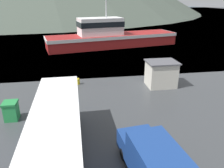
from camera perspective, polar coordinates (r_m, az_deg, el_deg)
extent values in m
plane|color=#3D5160|center=(144.17, -8.85, 17.99)|extent=(240.00, 240.00, 0.00)
cube|color=#194799|center=(12.54, -13.83, -17.56)|extent=(2.66, 11.12, 1.03)
cube|color=black|center=(11.88, -14.32, -13.41)|extent=(2.61, 10.90, 1.18)
cube|color=white|center=(11.37, -14.77, -9.44)|extent=(2.66, 11.12, 0.74)
cube|color=black|center=(16.83, -13.11, -3.13)|extent=(2.20, 0.09, 1.59)
cylinder|color=black|center=(16.13, -16.88, -10.43)|extent=(0.31, 0.90, 0.90)
cylinder|color=black|center=(15.96, -8.93, -10.03)|extent=(0.31, 0.90, 0.90)
cube|color=navy|center=(11.21, 12.11, -20.51)|extent=(2.47, 3.96, 1.97)
cube|color=navy|center=(13.35, 6.61, -14.68)|extent=(2.23, 1.83, 1.08)
cube|color=black|center=(12.25, 8.18, -13.41)|extent=(1.74, 0.26, 0.69)
cylinder|color=black|center=(13.26, 2.99, -17.80)|extent=(0.30, 0.72, 0.70)
cylinder|color=black|center=(13.84, 10.53, -16.24)|extent=(0.30, 0.72, 0.70)
cube|color=maroon|center=(42.45, 0.20, 11.35)|extent=(25.14, 10.38, 2.28)
cube|color=white|center=(42.30, 0.20, 12.49)|extent=(25.39, 10.49, 0.57)
cube|color=white|center=(41.24, -3.09, 14.77)|extent=(8.47, 5.37, 3.07)
cube|color=black|center=(41.19, -3.10, 15.41)|extent=(8.65, 5.51, 0.92)
cylinder|color=#B2B2B7|center=(41.32, -1.55, 20.65)|extent=(0.20, 0.20, 5.34)
cube|color=green|center=(18.44, -24.81, -6.58)|extent=(0.95, 1.00, 1.33)
cube|color=#227D3C|center=(18.12, -25.18, -4.51)|extent=(1.05, 1.10, 0.15)
cube|color=beige|center=(23.41, 12.68, 2.49)|extent=(2.85, 2.36, 2.56)
cube|color=#4C4C51|center=(23.01, 12.95, 5.64)|extent=(3.13, 2.60, 0.12)
cube|color=maroon|center=(47.27, -12.86, 11.07)|extent=(6.21, 3.90, 0.94)
cylinder|color=#B29919|center=(23.87, -8.79, 0.45)|extent=(0.32, 0.32, 0.45)
sphere|color=#B29919|center=(23.75, -8.83, 1.17)|extent=(0.36, 0.36, 0.36)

